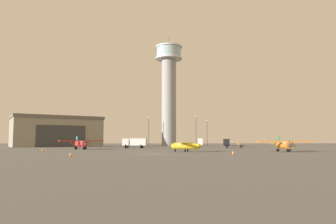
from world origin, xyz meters
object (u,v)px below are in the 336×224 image
Objects in this scene: airplane_orange at (284,144)px; light_post_east at (207,131)px; truck_box_white at (135,142)px; truck_flatbed_black at (231,144)px; light_post_north at (149,129)px; control_tower at (169,86)px; traffic_cone_mid_apron at (233,153)px; light_post_centre at (196,129)px; traffic_cone_near_left at (42,150)px; light_post_west at (163,132)px; airplane_red at (81,143)px; airplane_yellow at (186,146)px; traffic_cone_near_right at (70,155)px.

light_post_east is at bearing -165.31° from airplane_orange.
truck_box_white is 0.79× the size of light_post_east.
light_post_north is (-23.14, 9.43, 4.36)m from truck_flatbed_black.
traffic_cone_mid_apron is (2.20, -76.76, -23.18)m from control_tower.
traffic_cone_near_left is (-35.04, -32.58, -5.31)m from light_post_centre.
light_post_centre reaches higher than light_post_east.
light_post_west is (-4.27, -26.16, -18.72)m from control_tower.
airplane_red reaches higher than airplane_yellow.
airplane_red is at bearing -107.35° from airplane_orange.
airplane_yellow is 0.87× the size of light_post_centre.
airplane_orange is 37.37m from light_post_centre.
light_post_centre is at bearing 63.24° from traffic_cone_near_right.
traffic_cone_mid_apron reaches higher than traffic_cone_near_right.
traffic_cone_mid_apron is (6.47, -50.59, -4.47)m from light_post_west.
airplane_orange is 43.53m from light_post_west.
light_post_north is at bearing 162.22° from light_post_west.
truck_flatbed_black is at bearing 52.89° from traffic_cone_near_right.
light_post_west is at bearing 163.68° from light_post_centre.
control_tower is 31.75m from light_post_north.
light_post_north is at bearing -109.27° from control_tower.
light_post_north reaches higher than truck_flatbed_black.
truck_box_white is 19.11m from light_post_centre.
traffic_cone_mid_apron is at bearing 14.44° from airplane_red.
airplane_orange is at bearing 23.57° from traffic_cone_near_right.
light_post_centre is 13.99× the size of traffic_cone_near_left.
airplane_red is 26.47m from light_post_north.
airplane_red is 1.07× the size of light_post_centre.
airplane_yellow is 26.84m from traffic_cone_near_left.
control_tower reaches higher than traffic_cone_near_left.
light_post_east is 68.70m from traffic_cone_near_right.
truck_flatbed_black reaches higher than traffic_cone_near_left.
light_post_west reaches higher than airplane_red.
truck_box_white is at bearing 104.99° from airplane_red.
control_tower is at bearing 64.31° from traffic_cone_near_left.
airplane_yellow is 0.93× the size of light_post_east.
light_post_centre is at bearing 90.30° from airplane_red.
airplane_orange reaches higher than traffic_cone_near_left.
light_post_east is 13.07× the size of traffic_cone_near_left.
light_post_west is at bearing -144.05° from airplane_orange.
airplane_yellow is 14.22m from traffic_cone_mid_apron.
truck_box_white is 10.28m from light_post_north.
airplane_yellow is at bearing -85.08° from airplane_orange.
airplane_red is 1.28× the size of light_post_west.
traffic_cone_mid_apron is at bearing -82.72° from light_post_west.
light_post_west is at bearing -156.49° from light_post_east.
traffic_cone_near_left is (-45.40, 3.07, -1.04)m from airplane_orange.
truck_box_white reaches higher than traffic_cone_near_right.
light_post_east is at bearing -57.38° from truck_flatbed_black.
truck_flatbed_black is at bearing -97.06° from airplane_yellow.
airplane_orange is (15.78, -64.65, -22.14)m from control_tower.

